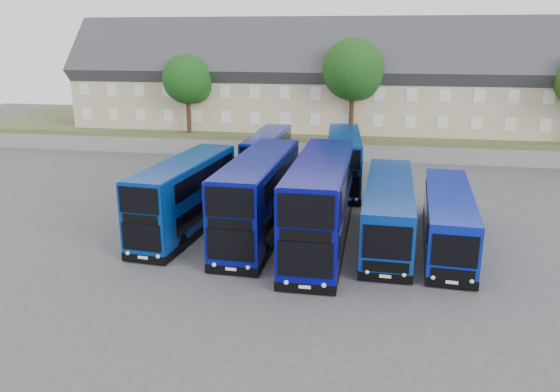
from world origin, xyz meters
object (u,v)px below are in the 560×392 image
at_px(dd_front_mid, 259,198).
at_px(tree_west, 189,81).
at_px(coach_east_a, 388,212).
at_px(tree_mid, 355,72).
at_px(dd_front_left, 185,197).

relative_size(dd_front_mid, tree_west, 1.54).
bearing_deg(coach_east_a, tree_mid, 99.45).
height_order(dd_front_mid, coach_east_a, dd_front_mid).
bearing_deg(tree_west, dd_front_mid, -62.40).
bearing_deg(dd_front_left, coach_east_a, 8.20).
bearing_deg(tree_west, dd_front_left, -71.94).
xyz_separation_m(dd_front_left, tree_mid, (8.68, 22.95, 5.99)).
relative_size(dd_front_left, coach_east_a, 0.88).
distance_m(coach_east_a, tree_mid, 23.41).
relative_size(dd_front_mid, tree_mid, 1.28).
relative_size(tree_west, tree_mid, 0.83).
xyz_separation_m(coach_east_a, tree_west, (-19.13, 21.80, 5.41)).
distance_m(tree_west, tree_mid, 16.04).
bearing_deg(dd_front_mid, tree_mid, 81.01).
relative_size(coach_east_a, tree_mid, 1.34).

